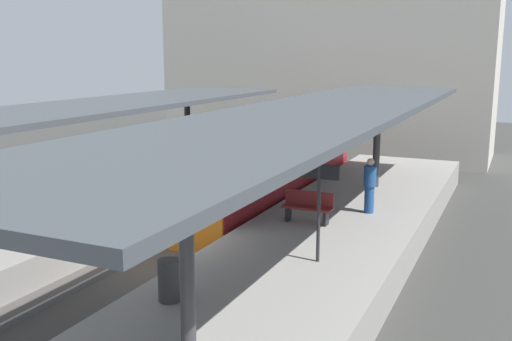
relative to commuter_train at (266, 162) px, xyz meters
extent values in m
plane|color=#383835|center=(0.00, -6.83, -1.73)|extent=(80.00, 80.00, 0.00)
cube|color=gray|center=(-3.80, -6.83, -1.23)|extent=(4.40, 28.00, 1.00)
cube|color=gray|center=(3.80, -6.83, -1.23)|extent=(4.40, 28.00, 1.00)
cube|color=#423F3D|center=(0.00, -6.83, -1.63)|extent=(3.20, 28.00, 0.20)
cube|color=slate|center=(-0.72, -6.83, -1.46)|extent=(0.08, 28.00, 0.14)
cube|color=slate|center=(0.72, -6.83, -1.46)|extent=(0.08, 28.00, 0.14)
cube|color=maroon|center=(0.00, 0.03, -0.08)|extent=(2.70, 11.77, 2.90)
cube|color=orange|center=(0.00, -5.88, -0.23)|extent=(2.65, 0.08, 2.60)
cube|color=black|center=(-1.37, 0.03, 0.27)|extent=(0.04, 10.83, 0.76)
cube|color=black|center=(1.37, 0.03, 0.27)|extent=(0.04, 10.83, 0.76)
cube|color=#515156|center=(0.00, 0.03, 1.47)|extent=(2.16, 11.19, 0.20)
cylinder|color=#333335|center=(-3.80, 0.87, 0.71)|extent=(0.24, 0.24, 2.88)
cube|color=#3D4247|center=(-3.80, -5.43, 2.23)|extent=(4.18, 21.00, 0.16)
cylinder|color=#333335|center=(3.80, -11.73, 0.82)|extent=(0.24, 0.24, 3.10)
cylinder|color=#333335|center=(3.80, 0.87, 0.82)|extent=(0.24, 0.24, 3.10)
cube|color=#3D4247|center=(3.80, -5.43, 2.45)|extent=(4.18, 21.00, 0.16)
cube|color=black|center=(2.59, -4.39, -0.53)|extent=(0.08, 0.32, 0.40)
cube|color=black|center=(3.69, -4.39, -0.53)|extent=(0.08, 0.32, 0.40)
cube|color=maroon|center=(3.14, -4.39, -0.30)|extent=(1.40, 0.40, 0.06)
cube|color=maroon|center=(3.14, -4.21, -0.07)|extent=(1.40, 0.06, 0.40)
cylinder|color=#262628|center=(4.38, -7.14, 0.37)|extent=(0.08, 0.08, 2.20)
cube|color=black|center=(4.38, -7.14, 1.32)|extent=(0.90, 0.06, 0.32)
cylinder|color=#2D2D30|center=(2.53, -10.30, -0.33)|extent=(0.44, 0.44, 0.80)
cylinder|color=navy|center=(4.43, -2.63, -0.33)|extent=(0.28, 0.28, 0.79)
cylinder|color=navy|center=(4.43, -2.63, 0.37)|extent=(0.36, 0.36, 0.60)
sphere|color=beige|center=(4.43, -2.63, 0.78)|extent=(0.22, 0.22, 0.22)
cube|color=beige|center=(-1.98, 13.17, 3.77)|extent=(18.00, 6.00, 11.00)
camera|label=1|loc=(8.27, -18.97, 3.83)|focal=40.81mm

